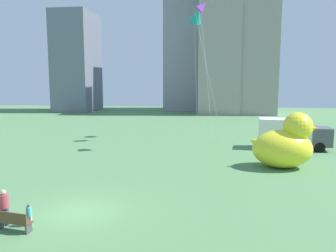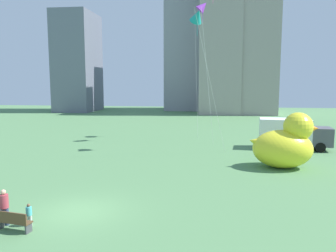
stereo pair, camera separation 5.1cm
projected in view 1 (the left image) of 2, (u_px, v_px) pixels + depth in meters
name	position (u px, v px, depth m)	size (l,w,h in m)	color
ground_plane	(79.00, 212.00, 16.58)	(140.00, 140.00, 0.00)	#51804F
park_bench	(13.00, 221.00, 14.35)	(1.65, 0.71, 0.90)	brown
person_adult	(4.00, 206.00, 14.94)	(0.40, 0.40, 1.63)	#38476B
person_child	(29.00, 214.00, 14.86)	(0.25, 0.25, 1.03)	silver
giant_inflatable_duck	(285.00, 144.00, 24.88)	(4.98, 3.20, 4.13)	yellow
box_truck	(292.00, 134.00, 31.89)	(6.62, 3.02, 2.85)	white
city_skyline	(189.00, 51.00, 70.31)	(44.49, 17.86, 30.91)	slate
kite_teal	(197.00, 16.00, 29.60)	(3.51, 3.59, 12.80)	silver
kite_purple	(202.00, 7.00, 37.09)	(1.77, 1.56, 15.27)	silver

